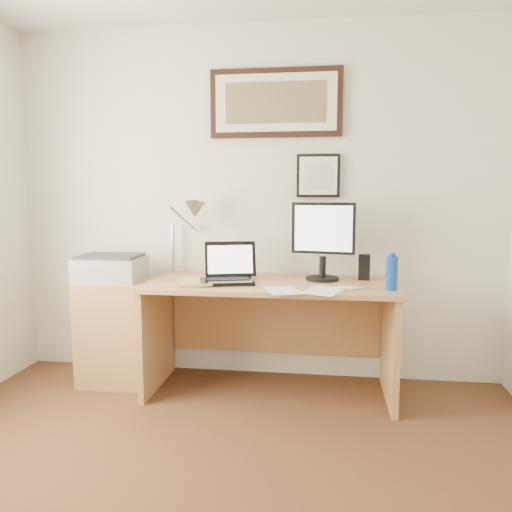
% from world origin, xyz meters
% --- Properties ---
extents(wall_back, '(3.50, 0.02, 2.50)m').
position_xyz_m(wall_back, '(0.00, 2.00, 1.25)').
color(wall_back, silver).
rests_on(wall_back, ground).
extents(side_cabinet, '(0.50, 0.40, 0.73)m').
position_xyz_m(side_cabinet, '(-0.92, 1.68, 0.36)').
color(side_cabinet, '#AA7647').
rests_on(side_cabinet, floor).
extents(water_bottle, '(0.07, 0.07, 0.21)m').
position_xyz_m(water_bottle, '(0.91, 1.48, 0.85)').
color(water_bottle, '#0D3EAE').
rests_on(water_bottle, desk).
extents(bottle_cap, '(0.04, 0.04, 0.02)m').
position_xyz_m(bottle_cap, '(0.91, 1.48, 0.97)').
color(bottle_cap, '#0D3EAE').
rests_on(bottle_cap, water_bottle).
extents(speaker, '(0.08, 0.07, 0.17)m').
position_xyz_m(speaker, '(0.77, 1.82, 0.84)').
color(speaker, black).
rests_on(speaker, desk).
extents(paper_sheet_a, '(0.26, 0.31, 0.00)m').
position_xyz_m(paper_sheet_a, '(0.26, 1.37, 0.75)').
color(paper_sheet_a, white).
rests_on(paper_sheet_a, desk).
extents(paper_sheet_b, '(0.30, 0.35, 0.00)m').
position_xyz_m(paper_sheet_b, '(0.50, 1.39, 0.75)').
color(paper_sheet_b, white).
rests_on(paper_sheet_b, desk).
extents(sticky_pad, '(0.08, 0.08, 0.01)m').
position_xyz_m(sticky_pad, '(0.63, 1.47, 0.76)').
color(sticky_pad, '#F1F674').
rests_on(sticky_pad, desk).
extents(marker_pen, '(0.14, 0.06, 0.02)m').
position_xyz_m(marker_pen, '(0.66, 1.45, 0.76)').
color(marker_pen, white).
rests_on(marker_pen, desk).
extents(book, '(0.28, 0.34, 0.02)m').
position_xyz_m(book, '(-0.43, 1.50, 0.76)').
color(book, tan).
rests_on(book, desk).
extents(desk, '(1.60, 0.70, 0.75)m').
position_xyz_m(desk, '(0.15, 1.72, 0.51)').
color(desk, '#AA7647').
rests_on(desk, floor).
extents(laptop, '(0.39, 0.38, 0.26)m').
position_xyz_m(laptop, '(-0.12, 1.61, 0.81)').
color(laptop, black).
rests_on(laptop, desk).
extents(lcd_monitor, '(0.42, 0.22, 0.52)m').
position_xyz_m(lcd_monitor, '(0.49, 1.75, 1.04)').
color(lcd_monitor, black).
rests_on(lcd_monitor, desk).
extents(printer, '(0.44, 0.34, 0.18)m').
position_xyz_m(printer, '(-0.96, 1.67, 0.82)').
color(printer, '#9E9EA0').
rests_on(printer, side_cabinet).
extents(desk_lamp, '(0.29, 0.27, 0.53)m').
position_xyz_m(desk_lamp, '(-0.41, 1.81, 1.19)').
color(desk_lamp, silver).
rests_on(desk_lamp, desk).
extents(picture_large, '(0.92, 0.04, 0.47)m').
position_xyz_m(picture_large, '(0.15, 1.97, 1.95)').
color(picture_large, black).
rests_on(picture_large, wall_back).
extents(picture_small, '(0.30, 0.03, 0.30)m').
position_xyz_m(picture_small, '(0.45, 1.97, 1.45)').
color(picture_small, black).
rests_on(picture_small, wall_back).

